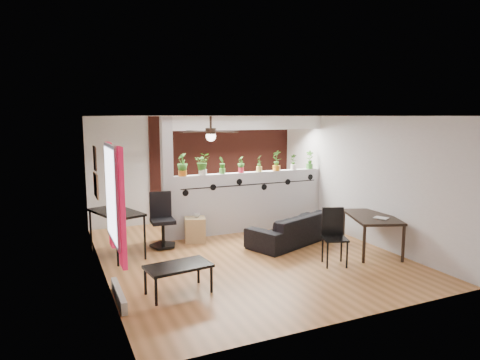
# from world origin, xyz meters

# --- Properties ---
(room_shell) EXTENTS (6.30, 7.10, 2.90)m
(room_shell) POSITION_xyz_m (0.00, 0.00, 1.30)
(room_shell) COLOR #986031
(room_shell) RESTS_ON ground
(partition_wall) EXTENTS (3.60, 0.18, 1.35)m
(partition_wall) POSITION_xyz_m (0.80, 1.50, 0.68)
(partition_wall) COLOR #BCBCC1
(partition_wall) RESTS_ON ground
(ceiling_header) EXTENTS (3.60, 0.18, 0.30)m
(ceiling_header) POSITION_xyz_m (0.80, 1.50, 2.45)
(ceiling_header) COLOR white
(ceiling_header) RESTS_ON room_shell
(pier_column) EXTENTS (0.22, 0.20, 2.60)m
(pier_column) POSITION_xyz_m (-1.11, 1.50, 1.30)
(pier_column) COLOR #BCBCC1
(pier_column) RESTS_ON ground
(brick_panel) EXTENTS (3.90, 0.05, 2.60)m
(brick_panel) POSITION_xyz_m (0.80, 2.97, 1.30)
(brick_panel) COLOR #A43E2F
(brick_panel) RESTS_ON ground
(vine_decal) EXTENTS (3.31, 0.01, 0.30)m
(vine_decal) POSITION_xyz_m (0.80, 1.40, 1.08)
(vine_decal) COLOR black
(vine_decal) RESTS_ON partition_wall
(window_assembly) EXTENTS (0.09, 1.30, 1.55)m
(window_assembly) POSITION_xyz_m (-2.56, -1.20, 1.51)
(window_assembly) COLOR white
(window_assembly) RESTS_ON room_shell
(baseboard_heater) EXTENTS (0.08, 1.00, 0.18)m
(baseboard_heater) POSITION_xyz_m (-2.54, -1.20, 0.09)
(baseboard_heater) COLOR beige
(baseboard_heater) RESTS_ON ground
(corkboard) EXTENTS (0.03, 0.60, 0.45)m
(corkboard) POSITION_xyz_m (-2.58, 0.95, 1.35)
(corkboard) COLOR #855F40
(corkboard) RESTS_ON room_shell
(framed_art) EXTENTS (0.03, 0.34, 0.44)m
(framed_art) POSITION_xyz_m (-2.58, 0.90, 1.85)
(framed_art) COLOR #8C7259
(framed_art) RESTS_ON room_shell
(ceiling_fan) EXTENTS (1.19, 1.19, 0.43)m
(ceiling_fan) POSITION_xyz_m (-0.80, -0.30, 2.31)
(ceiling_fan) COLOR black
(ceiling_fan) RESTS_ON room_shell
(potted_plant_0) EXTENTS (0.22, 0.27, 0.49)m
(potted_plant_0) POSITION_xyz_m (-0.78, 1.50, 1.61)
(potted_plant_0) COLOR orange
(potted_plant_0) RESTS_ON partition_wall
(potted_plant_1) EXTENTS (0.31, 0.28, 0.47)m
(potted_plant_1) POSITION_xyz_m (-0.33, 1.50, 1.60)
(potted_plant_1) COLOR silver
(potted_plant_1) RESTS_ON partition_wall
(potted_plant_2) EXTENTS (0.22, 0.23, 0.38)m
(potted_plant_2) POSITION_xyz_m (0.12, 1.50, 1.55)
(potted_plant_2) COLOR #468F34
(potted_plant_2) RESTS_ON partition_wall
(potted_plant_3) EXTENTS (0.18, 0.20, 0.37)m
(potted_plant_3) POSITION_xyz_m (0.57, 1.50, 1.55)
(potted_plant_3) COLOR red
(potted_plant_3) RESTS_ON partition_wall
(potted_plant_4) EXTENTS (0.23, 0.24, 0.38)m
(potted_plant_4) POSITION_xyz_m (1.03, 1.50, 1.55)
(potted_plant_4) COLOR #E7C851
(potted_plant_4) RESTS_ON partition_wall
(potted_plant_5) EXTENTS (0.27, 0.22, 0.48)m
(potted_plant_5) POSITION_xyz_m (1.48, 1.50, 1.60)
(potted_plant_5) COLOR orange
(potted_plant_5) RESTS_ON partition_wall
(potted_plant_6) EXTENTS (0.21, 0.18, 0.37)m
(potted_plant_6) POSITION_xyz_m (1.93, 1.50, 1.55)
(potted_plant_6) COLOR white
(potted_plant_6) RESTS_ON partition_wall
(potted_plant_7) EXTENTS (0.29, 0.28, 0.44)m
(potted_plant_7) POSITION_xyz_m (2.38, 1.50, 1.58)
(potted_plant_7) COLOR #418F34
(potted_plant_7) RESTS_ON partition_wall
(sofa) EXTENTS (2.13, 1.44, 0.58)m
(sofa) POSITION_xyz_m (1.20, 0.29, 0.29)
(sofa) COLOR black
(sofa) RESTS_ON ground
(cube_shelf) EXTENTS (0.50, 0.47, 0.51)m
(cube_shelf) POSITION_xyz_m (-0.64, 1.15, 0.26)
(cube_shelf) COLOR tan
(cube_shelf) RESTS_ON ground
(cup) EXTENTS (0.12, 0.12, 0.09)m
(cup) POSITION_xyz_m (-0.59, 1.15, 0.56)
(cup) COLOR gray
(cup) RESTS_ON cube_shelf
(computer_desk) EXTENTS (0.96, 1.31, 0.85)m
(computer_desk) POSITION_xyz_m (-2.25, 0.89, 0.77)
(computer_desk) COLOR black
(computer_desk) RESTS_ON ground
(monitor) EXTENTS (0.31, 0.09, 0.18)m
(monitor) POSITION_xyz_m (-2.25, 1.04, 0.94)
(monitor) COLOR black
(monitor) RESTS_ON computer_desk
(office_chair) EXTENTS (0.56, 0.56, 1.08)m
(office_chair) POSITION_xyz_m (-1.34, 1.09, 0.48)
(office_chair) COLOR black
(office_chair) RESTS_ON ground
(dining_table) EXTENTS (1.21, 1.51, 0.72)m
(dining_table) POSITION_xyz_m (2.25, -0.89, 0.64)
(dining_table) COLOR black
(dining_table) RESTS_ON ground
(book) EXTENTS (0.27, 0.30, 0.02)m
(book) POSITION_xyz_m (2.15, -1.19, 0.73)
(book) COLOR gray
(book) RESTS_ON dining_table
(folding_chair) EXTENTS (0.52, 0.52, 1.00)m
(folding_chair) POSITION_xyz_m (1.19, -1.13, 0.59)
(folding_chair) COLOR black
(folding_chair) RESTS_ON ground
(coffee_table) EXTENTS (1.00, 0.64, 0.44)m
(coffee_table) POSITION_xyz_m (-1.69, -1.28, 0.39)
(coffee_table) COLOR black
(coffee_table) RESTS_ON ground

